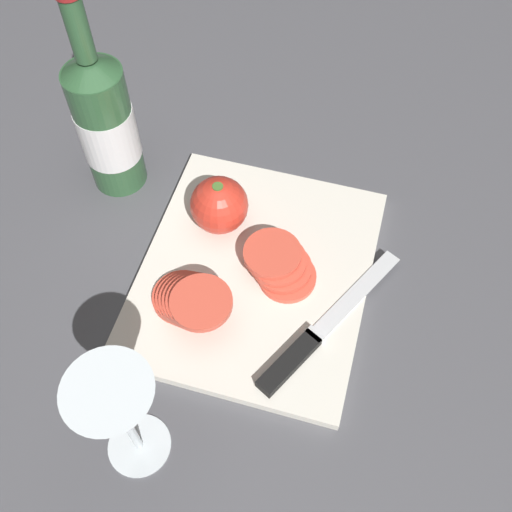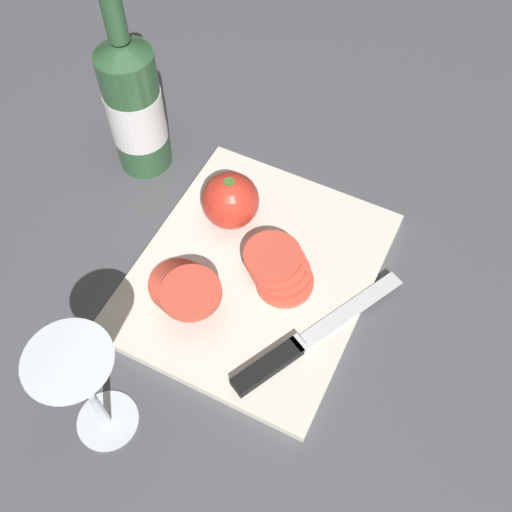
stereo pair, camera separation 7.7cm
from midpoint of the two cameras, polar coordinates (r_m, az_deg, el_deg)
name	(u,v)px [view 2 (the right image)]	position (r m, az deg, el deg)	size (l,w,h in m)	color
ground_plane	(259,278)	(0.80, 3.04, -2.33)	(3.00, 3.00, 0.00)	#4C4C51
cutting_board	(256,271)	(0.80, 2.74, -1.65)	(0.35, 0.30, 0.01)	silver
wine_bottle	(134,105)	(0.86, -8.96, 13.82)	(0.08, 0.08, 0.32)	#2D5633
wine_glass	(81,381)	(0.62, -12.89, -11.83)	(0.09, 0.09, 0.18)	silver
whole_tomato	(230,200)	(0.81, 0.25, 5.11)	(0.08, 0.08, 0.08)	red
knife	(285,355)	(0.74, 5.82, -9.58)	(0.24, 0.14, 0.01)	silver
tomato_slice_stack_near	(279,268)	(0.78, 5.05, -1.36)	(0.09, 0.10, 0.04)	#DB4C38
tomato_slice_stack_far	(184,288)	(0.75, -3.99, -3.34)	(0.10, 0.11, 0.05)	#DB4C38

